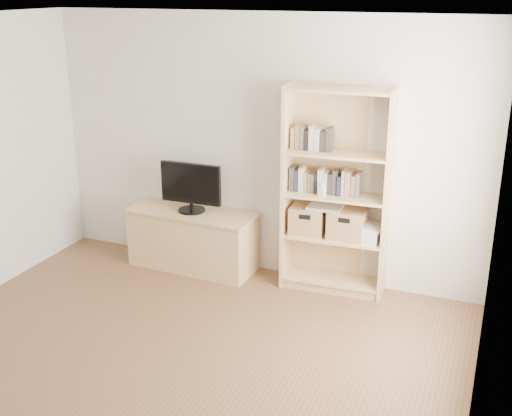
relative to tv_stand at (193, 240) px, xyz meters
The scene contains 14 objects.
floor 2.37m from the tv_stand, 73.55° to the right, with size 4.50×5.00×0.01m, color brown.
back_wall 1.23m from the tv_stand, 20.26° to the left, with size 4.50×0.02×2.60m, color silver.
right_wall 3.82m from the tv_stand, 37.71° to the right, with size 0.02×5.00×2.60m, color silver.
ceiling 3.29m from the tv_stand, 73.55° to the right, with size 4.50×5.00×0.01m, color white.
tv_stand is the anchor object (origin of this frame).
bookshelf 1.65m from the tv_stand, ahead, with size 0.99×0.35×1.98m, color tan.
television 0.58m from the tv_stand, ahead, with size 0.65×0.05×0.51m, color black.
books_row_mid 1.69m from the tv_stand, ahead, with size 0.84×0.16×0.23m, color #3A332F.
books_row_upper 1.74m from the tv_stand, ahead, with size 0.40×0.15×0.21m, color #3A332F.
baby_monitor 1.57m from the tv_stand, ahead, with size 0.06×0.04×0.11m, color white.
basket_left 1.29m from the tv_stand, ahead, with size 0.33×0.27×0.27m, color #9A7645.
basket_right 1.66m from the tv_stand, ahead, with size 0.34×0.28×0.28m, color #9A7645.
laptop 1.50m from the tv_stand, ahead, with size 0.32×0.22×0.03m, color silver.
magazine_stack 1.86m from the tv_stand, ahead, with size 0.20×0.28×0.13m, color silver.
Camera 1 is at (2.27, -3.26, 2.84)m, focal length 45.00 mm.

